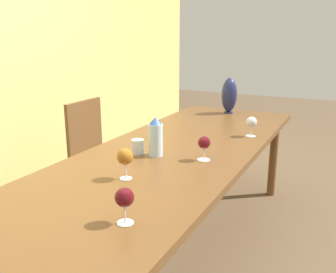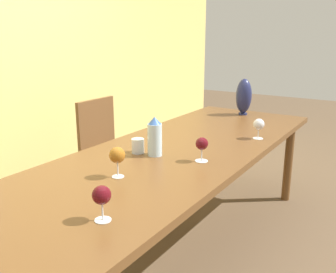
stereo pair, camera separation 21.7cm
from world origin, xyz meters
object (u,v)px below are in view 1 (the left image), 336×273
Objects in this scene: wine_glass_0 at (204,143)px; wine_glass_4 at (251,123)px; chair_far at (99,155)px; water_tumbler at (138,147)px; wine_glass_3 at (124,198)px; wine_glass_2 at (125,157)px; water_bottle at (156,137)px; vase at (229,95)px.

wine_glass_0 is 1.00× the size of wine_glass_4.
wine_glass_0 is at bearing -111.22° from chair_far.
water_tumbler is 0.83m from wine_glass_3.
water_tumbler is 0.84m from chair_far.
wine_glass_2 is 0.44m from wine_glass_3.
chair_far is (0.40, 1.03, -0.34)m from wine_glass_0.
water_tumbler is 0.63× the size of wine_glass_0.
water_bottle reaches higher than wine_glass_0.
wine_glass_2 is at bearing -178.78° from vase.
wine_glass_2 is 1.09× the size of wine_glass_3.
wine_glass_3 is (-0.37, -0.24, -0.01)m from wine_glass_2.
wine_glass_3 is (-0.73, -0.39, 0.06)m from water_tumbler.
water_tumbler is 0.39m from wine_glass_2.
vase is 1.31m from wine_glass_0.
chair_far is (-0.88, 0.76, -0.40)m from vase.
chair_far is at bearing 40.76° from wine_glass_3.
wine_glass_2 is 0.17× the size of chair_far.
wine_glass_3 is 0.15× the size of chair_far.
water_bottle reaches higher than water_tumbler.
wine_glass_2 reaches higher than water_tumbler.
wine_glass_0 is 0.49m from wine_glass_2.
chair_far reaches higher than wine_glass_3.
vase is at bearing 1.22° from wine_glass_2.
vase reaches higher than water_tumbler.
wine_glass_2 is 1.20m from chair_far.
vase is at bearing -40.76° from chair_far.
wine_glass_0 is 0.97× the size of wine_glass_3.
water_bottle is 0.38m from wine_glass_2.
vase is 2.28× the size of wine_glass_0.
wine_glass_4 is 1.20m from chair_far.
chair_far is (0.45, 0.75, -0.35)m from water_bottle.
wine_glass_2 is (-1.70, -0.04, -0.05)m from vase.
water_tumbler is at bearing 22.54° from wine_glass_2.
wine_glass_2 is at bearing 161.95° from wine_glass_4.
chair_far reaches higher than wine_glass_2.
water_bottle is at bearing -81.89° from water_tumbler.
water_bottle is 0.28m from wine_glass_0.
water_bottle is 0.95m from chair_far.
chair_far is at bearing 43.81° from wine_glass_2.
chair_far is (-0.21, 1.13, -0.34)m from wine_glass_4.
wine_glass_3 is 1.41m from wine_glass_4.
water_bottle is at bearing 20.49° from wine_glass_3.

